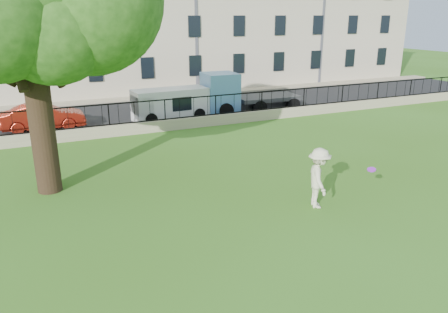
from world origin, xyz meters
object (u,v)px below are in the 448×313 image
man (319,178)px  red_sedan (43,117)px  frisbee (372,170)px  blue_truck (250,92)px  white_van (170,104)px

man → red_sedan: man is taller
frisbee → blue_truck: bearing=76.2°
red_sedan → blue_truck: blue_truck is taller
man → blue_truck: blue_truck is taller
white_van → man: bearing=-91.0°
frisbee → white_van: (-1.72, 15.09, -0.50)m
frisbee → red_sedan: size_ratio=0.06×
man → white_van: (-0.47, 14.10, -0.07)m
frisbee → white_van: 15.20m
frisbee → white_van: white_van is taller
frisbee → red_sedan: frisbee is taller
man → blue_truck: size_ratio=0.32×
frisbee → man: bearing=141.4°
red_sedan → blue_truck: bearing=-91.0°
frisbee → white_van: size_ratio=0.06×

